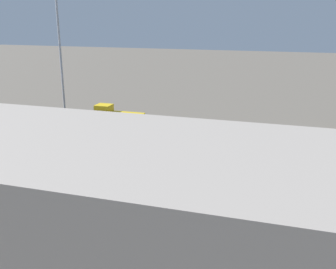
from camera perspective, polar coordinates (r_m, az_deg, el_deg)
The scene contains 13 objects.
ground_plane at distance 62.54m, azimuth 3.22°, elevation -3.31°, with size 400.00×400.00×0.00m, color #60594F.
track_bed_0 at distance 71.75m, azimuth 5.16°, elevation -0.60°, with size 140.00×2.80×0.12m, color #3D3833.
track_bed_1 at distance 67.11m, azimuth 4.26°, elevation -1.84°, with size 140.00×2.80×0.12m, color #4C443D.
track_bed_2 at distance 62.52m, azimuth 3.22°, elevation -3.26°, with size 140.00×2.80×0.12m, color #3D3833.
track_bed_3 at distance 58.00m, azimuth 2.01°, elevation -4.90°, with size 140.00×2.80×0.12m, color #3D3833.
track_bed_4 at distance 53.56m, azimuth 0.60°, elevation -6.81°, with size 140.00×2.80×0.12m, color #3D3833.
train_on_track_2 at distance 62.73m, azimuth 0.23°, elevation -1.28°, with size 119.80×3.06×3.80m.
train_on_track_3 at distance 57.43m, azimuth 1.54°, elevation -3.04°, with size 119.80×3.06×3.80m.
train_on_track_4 at distance 55.21m, azimuth -7.30°, elevation -3.36°, with size 71.40×3.06×5.00m.
train_on_track_1 at distance 82.73m, azimuth -21.73°, elevation 2.03°, with size 47.20×3.06×3.80m.
train_on_track_0 at distance 76.34m, azimuth -7.43°, elevation 2.04°, with size 10.00×3.00×5.00m.
light_mast_0 at distance 83.97m, azimuth -15.67°, elevation 14.11°, with size 2.80×0.70×29.02m.
maintenance_shed at distance 37.30m, azimuth -18.29°, elevation -8.79°, with size 59.21×18.78×12.00m, color #9E9389.
Camera 1 is at (-13.89, 56.99, 21.70)m, focal length 41.74 mm.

